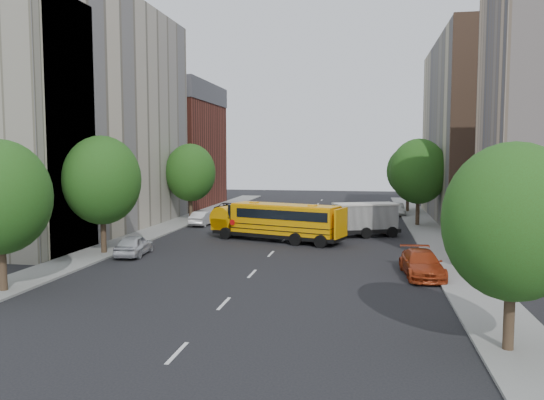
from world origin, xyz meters
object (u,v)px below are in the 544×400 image
(parked_car_2, at_px, (228,208))
(street_tree_2, at_px, (190,173))
(parked_car_3, at_px, (422,264))
(parked_car_5, at_px, (397,209))
(parked_car_0, at_px, (134,245))
(street_tree_3, at_px, (513,222))
(school_bus, at_px, (276,220))
(street_tree_0, at_px, (0,197))
(safari_truck, at_px, (360,219))
(street_tree_5, at_px, (408,171))
(street_tree_1, at_px, (102,180))
(street_tree_4, at_px, (419,171))
(parked_car_1, at_px, (203,218))

(parked_car_2, bearing_deg, street_tree_2, 75.24)
(parked_car_3, bearing_deg, parked_car_5, 84.64)
(street_tree_2, xyz_separation_m, parked_car_0, (2.20, -18.10, -4.13))
(parked_car_2, bearing_deg, parked_car_0, 94.39)
(street_tree_3, distance_m, school_bus, 24.47)
(street_tree_0, distance_m, safari_truck, 26.79)
(street_tree_5, height_order, parked_car_5, street_tree_5)
(street_tree_1, height_order, street_tree_4, street_tree_4)
(school_bus, xyz_separation_m, safari_truck, (6.39, 3.24, -0.20))
(street_tree_5, relative_size, parked_car_2, 1.62)
(street_tree_3, xyz_separation_m, parked_car_1, (-19.80, 29.01, -3.79))
(street_tree_0, relative_size, parked_car_5, 1.85)
(street_tree_5, bearing_deg, school_bus, -117.11)
(street_tree_4, height_order, parked_car_0, street_tree_4)
(street_tree_3, relative_size, street_tree_4, 0.88)
(street_tree_4, height_order, parked_car_5, street_tree_4)
(parked_car_3, bearing_deg, street_tree_2, 129.24)
(parked_car_1, bearing_deg, parked_car_0, 93.82)
(street_tree_2, relative_size, parked_car_3, 1.58)
(parked_car_0, bearing_deg, street_tree_5, -129.13)
(street_tree_2, xyz_separation_m, safari_truck, (16.81, -7.39, -3.39))
(street_tree_1, relative_size, street_tree_5, 1.05)
(street_tree_3, relative_size, parked_car_2, 1.53)
(parked_car_0, bearing_deg, street_tree_1, -8.30)
(street_tree_3, distance_m, parked_car_1, 35.33)
(street_tree_3, xyz_separation_m, parked_car_2, (-19.80, 38.33, -3.81))
(street_tree_0, height_order, street_tree_2, street_tree_2)
(safari_truck, bearing_deg, street_tree_3, -99.86)
(street_tree_5, bearing_deg, street_tree_3, -90.00)
(parked_car_1, bearing_deg, street_tree_1, 85.48)
(street_tree_3, height_order, parked_car_1, street_tree_3)
(street_tree_4, bearing_deg, street_tree_2, 180.00)
(street_tree_3, height_order, parked_car_3, street_tree_3)
(street_tree_0, xyz_separation_m, parked_car_3, (20.28, 6.98, -3.93))
(safari_truck, relative_size, parked_car_3, 1.37)
(parked_car_0, bearing_deg, school_bus, -143.52)
(parked_car_3, bearing_deg, street_tree_4, 80.58)
(school_bus, xyz_separation_m, parked_car_1, (-8.22, 7.64, -0.98))
(parked_car_0, distance_m, parked_car_5, 32.31)
(street_tree_0, bearing_deg, parked_car_1, 84.97)
(safari_truck, xyz_separation_m, parked_car_0, (-14.61, -10.71, -0.73))
(safari_truck, bearing_deg, parked_car_5, 54.76)
(parked_car_0, bearing_deg, street_tree_2, -88.86)
(street_tree_3, height_order, parked_car_0, street_tree_3)
(school_bus, xyz_separation_m, parked_car_0, (-8.22, -7.47, -0.94))
(street_tree_0, height_order, parked_car_2, street_tree_0)
(street_tree_4, relative_size, street_tree_5, 1.08)
(safari_truck, bearing_deg, parked_car_1, 141.46)
(safari_truck, relative_size, parked_car_1, 1.66)
(parked_car_1, distance_m, parked_car_5, 21.67)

